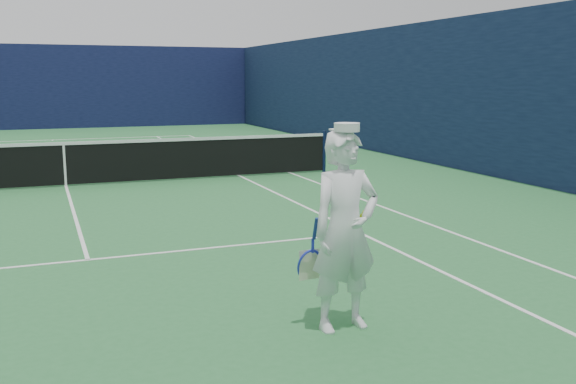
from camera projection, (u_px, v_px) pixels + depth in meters
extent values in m
plane|color=#2A6E37|center=(66.00, 186.00, 14.47)|extent=(80.00, 80.00, 0.00)
cube|color=white|center=(52.00, 140.00, 25.37)|extent=(11.03, 0.06, 0.01)
cube|color=white|center=(292.00, 173.00, 16.43)|extent=(0.06, 23.83, 0.01)
cube|color=white|center=(240.00, 176.00, 15.94)|extent=(0.06, 23.77, 0.01)
cube|color=white|center=(57.00, 155.00, 20.34)|extent=(8.23, 0.06, 0.01)
cube|color=white|center=(88.00, 260.00, 8.60)|extent=(8.23, 0.06, 0.01)
cube|color=white|center=(66.00, 186.00, 14.47)|extent=(0.06, 12.80, 0.01)
cube|color=white|center=(52.00, 140.00, 25.23)|extent=(0.06, 0.30, 0.01)
cube|color=#10153C|center=(46.00, 87.00, 30.62)|extent=(20.12, 0.12, 4.00)
cube|color=#101B3B|center=(443.00, 93.00, 17.70)|extent=(0.12, 36.12, 4.00)
cylinder|color=#141E4C|center=(324.00, 151.00, 16.67)|extent=(0.09, 0.09, 1.07)
cube|color=black|center=(65.00, 164.00, 14.38)|extent=(12.79, 0.02, 0.92)
cube|color=white|center=(63.00, 144.00, 14.30)|extent=(12.79, 0.04, 0.07)
cube|color=white|center=(65.00, 166.00, 14.39)|extent=(0.05, 0.03, 0.94)
imported|color=white|center=(345.00, 231.00, 6.11)|extent=(0.74, 0.52, 1.94)
cylinder|color=white|center=(347.00, 127.00, 5.94)|extent=(0.24, 0.24, 0.08)
cube|color=white|center=(340.00, 129.00, 6.06)|extent=(0.19, 0.11, 0.02)
cylinder|color=navy|center=(315.00, 229.00, 6.05)|extent=(0.04, 0.09, 0.22)
cube|color=#222CB8|center=(313.00, 246.00, 6.14)|extent=(0.02, 0.02, 0.14)
torus|color=#222CB8|center=(309.00, 265.00, 6.22)|extent=(0.30, 0.12, 0.29)
cube|color=beige|center=(309.00, 265.00, 6.22)|extent=(0.22, 0.02, 0.30)
sphere|color=#B4CD17|center=(363.00, 217.00, 6.29)|extent=(0.07, 0.07, 0.07)
sphere|color=#B4CD17|center=(366.00, 213.00, 6.32)|extent=(0.07, 0.07, 0.07)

